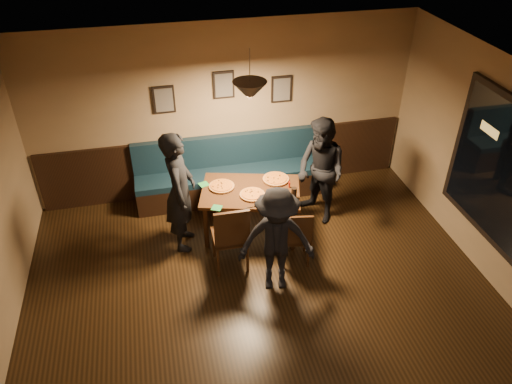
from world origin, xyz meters
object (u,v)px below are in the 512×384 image
tabasco_bottle (289,184)px  dining_table (251,211)px  chair_near_left (230,234)px  diner_right (321,171)px  diner_left (180,192)px  diner_front (277,241)px  soda_glass (294,193)px  chair_near_right (296,235)px  booth_bench (230,171)px

tabasco_bottle → dining_table: bearing=175.0°
chair_near_left → diner_right: (1.51, 0.78, 0.31)m
dining_table → diner_left: 1.12m
diner_left → diner_front: diner_left is taller
soda_glass → diner_left: bearing=169.7°
diner_left → diner_front: 1.56m
diner_front → soda_glass: (0.47, 0.84, 0.08)m
chair_near_right → diner_right: 1.15m
diner_right → tabasco_bottle: (-0.53, -0.19, -0.03)m
chair_near_right → soda_glass: soda_glass is taller
chair_near_left → booth_bench: bearing=80.1°
booth_bench → dining_table: bearing=-82.1°
chair_near_left → chair_near_right: (0.88, -0.10, -0.08)m
dining_table → diner_front: size_ratio=0.93×
diner_right → diner_front: diner_right is taller
dining_table → diner_right: size_ratio=0.84×
dining_table → chair_near_left: bearing=-108.4°
chair_near_right → soda_glass: (0.08, 0.42, 0.39)m
diner_left → soda_glass: diner_left is taller
booth_bench → soda_glass: 1.50m
soda_glass → tabasco_bottle: 0.27m
booth_bench → dining_table: (0.13, -0.98, -0.13)m
dining_table → tabasco_bottle: size_ratio=12.43×
tabasco_bottle → booth_bench: bearing=124.1°
diner_front → soda_glass: diner_front is taller
booth_bench → chair_near_right: bearing=-70.8°
booth_bench → diner_left: bearing=-130.3°
booth_bench → chair_near_right: size_ratio=3.42×
chair_near_left → diner_right: diner_right is taller
chair_near_left → diner_front: (0.50, -0.52, 0.22)m
dining_table → chair_near_left: size_ratio=1.33×
chair_near_right → soda_glass: size_ratio=5.29×
chair_near_right → diner_right: diner_right is taller
booth_bench → diner_front: bearing=-84.3°
dining_table → tabasco_bottle: (0.56, -0.05, 0.43)m
booth_bench → diner_front: size_ratio=2.01×
chair_near_left → diner_front: bearing=-45.9°
soda_glass → diner_right: bearing=39.8°
diner_front → chair_near_left: bearing=144.1°
chair_near_right → diner_right: size_ratio=0.53×
chair_near_right → diner_left: size_ratio=0.49×
diner_left → soda_glass: size_ratio=10.82×
diner_left → diner_right: size_ratio=1.08×
chair_near_left → chair_near_right: bearing=-6.2°
dining_table → diner_right: bearing=22.2°
chair_near_right → diner_right: bearing=63.8°
booth_bench → tabasco_bottle: 1.27m
chair_near_right → diner_front: 0.65m
diner_right → soda_glass: diner_right is taller
booth_bench → diner_right: bearing=-34.3°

